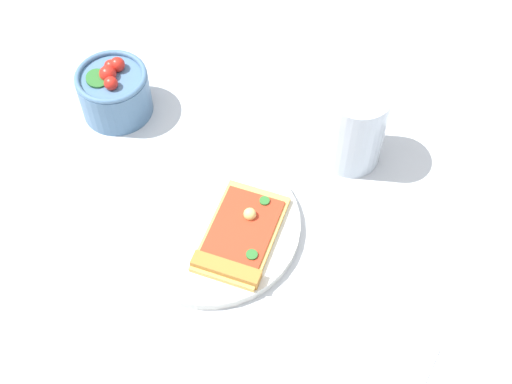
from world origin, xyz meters
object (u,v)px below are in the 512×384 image
object	(u,v)px
plate	(210,225)
paper_napkin	(369,359)
pizza_slice_main	(241,237)
soda_glass	(354,129)
salad_bowl	(114,91)

from	to	relation	value
plate	paper_napkin	bearing A→B (deg)	85.61
pizza_slice_main	soda_glass	size ratio (longest dim) A/B	1.32
pizza_slice_main	paper_napkin	xyz separation A→B (m)	(0.03, 0.22, -0.02)
pizza_slice_main	paper_napkin	world-z (taller)	pizza_slice_main
salad_bowl	soda_glass	world-z (taller)	soda_glass
plate	pizza_slice_main	bearing A→B (deg)	96.48
salad_bowl	plate	bearing A→B (deg)	73.64
soda_glass	paper_napkin	size ratio (longest dim) A/B	0.91
pizza_slice_main	salad_bowl	world-z (taller)	salad_bowl
paper_napkin	plate	bearing A→B (deg)	-94.39
plate	soda_glass	world-z (taller)	soda_glass
pizza_slice_main	plate	bearing A→B (deg)	-83.52
salad_bowl	paper_napkin	distance (m)	0.52
plate	paper_napkin	xyz separation A→B (m)	(0.02, 0.27, -0.01)
plate	soda_glass	distance (m)	0.24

